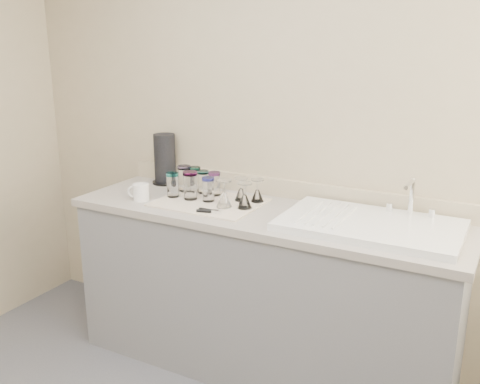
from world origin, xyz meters
The scene contains 18 objects.
room_envelope centered at (0.00, 0.00, 1.56)m, with size 3.54×3.50×2.52m.
counter_unit centered at (0.00, 1.20, 0.45)m, with size 2.06×0.62×0.90m.
sink_unit centered at (0.55, 1.20, 0.92)m, with size 0.82×0.50×0.22m.
dish_towel centered at (-0.32, 1.19, 0.90)m, with size 0.55×0.42×0.01m, color white.
tumbler_teal centered at (-0.55, 1.30, 0.98)m, with size 0.07×0.07×0.15m.
tumbler_cyan centered at (-0.44, 1.32, 0.97)m, with size 0.06×0.06×0.13m.
tumbler_purple centered at (-0.36, 1.31, 0.98)m, with size 0.07×0.07×0.13m.
tumbler_magenta centered at (-0.54, 1.17, 0.98)m, with size 0.07×0.07×0.14m.
tumbler_blue centered at (-0.43, 1.18, 0.99)m, with size 0.08×0.08×0.15m.
tumbler_lavender centered at (-0.33, 1.20, 0.98)m, with size 0.07×0.07×0.13m.
tumbler_extra centered at (-0.51, 1.35, 0.98)m, with size 0.07×0.07×0.14m.
goblet_back_left centered at (-0.18, 1.29, 0.95)m, with size 0.07×0.07×0.13m.
goblet_back_right centered at (-0.09, 1.31, 0.95)m, with size 0.07×0.07×0.12m.
goblet_front_left centered at (-0.20, 1.15, 0.96)m, with size 0.08×0.08×0.15m.
goblet_front_right centered at (-0.10, 1.18, 0.95)m, with size 0.08×0.08×0.14m.
can_opener centered at (-0.22, 1.03, 0.92)m, with size 0.13×0.06×0.02m.
white_mug centered at (-0.68, 1.06, 0.95)m, with size 0.13×0.11×0.09m.
paper_towel_roll centered at (-0.77, 1.42, 1.05)m, with size 0.16×0.16×0.30m.
Camera 1 is at (1.12, -1.15, 1.75)m, focal length 40.00 mm.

